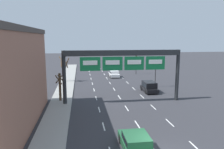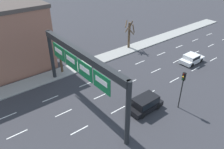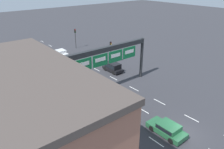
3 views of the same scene
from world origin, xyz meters
TOP-DOWN VIEW (x-y plane):
  - lane_dashes at (-0.00, 13.50)m, footprint 6.72×67.00m
  - sign_gantry at (-0.00, 13.54)m, footprint 15.27×0.70m
  - car_white at (1.71, 32.14)m, footprint 1.98×4.02m
  - suv_black at (5.11, 18.36)m, footprint 1.88×4.01m
  - traffic_light_near_gantry at (7.19, 21.56)m, footprint 0.30×0.35m
  - tree_bare_closest at (-8.49, 28.37)m, footprint 2.01×2.00m
  - tree_bare_second at (-8.09, 15.05)m, footprint 1.40×1.42m

SIDE VIEW (x-z plane):
  - lane_dashes at x=0.00m, z-range 0.00..0.01m
  - car_white at x=1.71m, z-range 0.05..1.45m
  - suv_black at x=5.11m, z-range 0.09..1.75m
  - tree_bare_second at x=-8.09m, z-range 0.35..3.98m
  - tree_bare_closest at x=-8.49m, z-range 0.36..5.20m
  - traffic_light_near_gantry at x=7.19m, z-range 0.98..5.51m
  - sign_gantry at x=0.00m, z-range 2.01..8.82m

